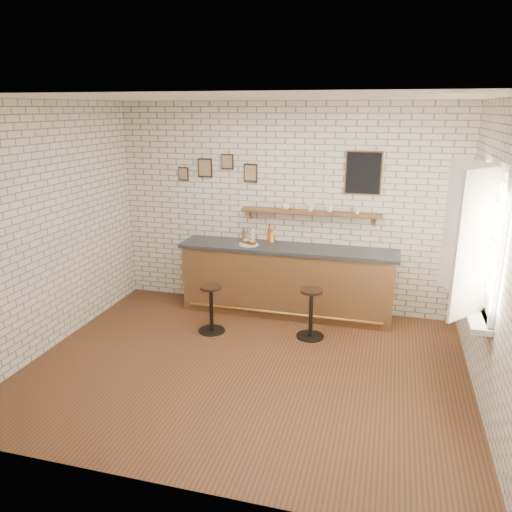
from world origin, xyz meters
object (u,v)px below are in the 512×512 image
at_px(shelf_cup_a, 286,207).
at_px(shelf_cup_c, 329,208).
at_px(bar_stool_left, 211,307).
at_px(book_lower, 471,304).
at_px(condiment_bottle_yellow, 272,237).
at_px(sandwich_plate, 249,244).
at_px(bitters_bottle_white, 253,235).
at_px(bitters_bottle_amber, 269,235).
at_px(bar_counter, 287,280).
at_px(book_upper, 472,303).
at_px(bitters_bottle_brown, 244,235).
at_px(shelf_cup_d, 357,211).
at_px(ciabatta_sandwich, 249,242).
at_px(bar_stool_right, 311,312).
at_px(shelf_cup_b, 310,208).

xyz_separation_m(shelf_cup_a, shelf_cup_c, (0.62, 0.00, 0.00)).
xyz_separation_m(bar_stool_left, book_lower, (3.10, -0.54, 0.59)).
distance_m(condiment_bottle_yellow, shelf_cup_c, 0.94).
distance_m(sandwich_plate, bitters_bottle_white, 0.25).
relative_size(bitters_bottle_amber, condiment_bottle_yellow, 1.47).
xyz_separation_m(condiment_bottle_yellow, shelf_cup_c, (0.82, 0.01, 0.47)).
bearing_deg(bitters_bottle_amber, bitters_bottle_white, 180.00).
relative_size(bitters_bottle_white, bar_stool_left, 0.33).
relative_size(sandwich_plate, book_lower, 1.27).
distance_m(bar_counter, book_upper, 2.72).
distance_m(bar_counter, bitters_bottle_brown, 0.93).
bearing_deg(bar_counter, bitters_bottle_brown, 164.99).
distance_m(bar_stool_left, shelf_cup_c, 2.14).
bearing_deg(shelf_cup_d, bitters_bottle_white, 175.29).
relative_size(shelf_cup_c, book_lower, 0.59).
xyz_separation_m(bar_stool_left, shelf_cup_d, (1.77, 1.09, 1.19)).
relative_size(ciabatta_sandwich, shelf_cup_d, 2.64).
bearing_deg(bar_stool_right, sandwich_plate, 147.22).
relative_size(bar_stool_right, shelf_cup_c, 5.08).
distance_m(bitters_bottle_amber, shelf_cup_d, 1.31).
xyz_separation_m(bar_stool_left, shelf_cup_a, (0.77, 1.09, 1.20)).
xyz_separation_m(shelf_cup_a, book_upper, (2.33, -1.65, -0.59)).
height_order(bar_counter, shelf_cup_c, shelf_cup_c).
relative_size(sandwich_plate, bitters_bottle_brown, 1.48).
height_order(sandwich_plate, shelf_cup_b, shelf_cup_b).
bearing_deg(shelf_cup_d, ciabatta_sandwich, -175.54).
relative_size(bar_stool_left, shelf_cup_a, 5.45).
bearing_deg(bitters_bottle_brown, bitters_bottle_white, 0.00).
bearing_deg(bitters_bottle_white, shelf_cup_a, 1.43).
height_order(shelf_cup_a, book_upper, shelf_cup_a).
height_order(bar_stool_right, shelf_cup_d, shelf_cup_d).
height_order(sandwich_plate, shelf_cup_c, shelf_cup_c).
bearing_deg(shelf_cup_a, bar_counter, -93.71).
xyz_separation_m(bar_counter, condiment_bottle_yellow, (-0.27, 0.19, 0.58)).
bearing_deg(condiment_bottle_yellow, book_upper, -32.83).
distance_m(sandwich_plate, shelf_cup_d, 1.60).
distance_m(ciabatta_sandwich, bar_stool_right, 1.40).
bearing_deg(bar_stool_left, shelf_cup_c, 38.10).
height_order(shelf_cup_b, shelf_cup_c, shelf_cup_c).
bearing_deg(bitters_bottle_brown, shelf_cup_d, 0.42).
bearing_deg(condiment_bottle_yellow, shelf_cup_a, 3.51).
xyz_separation_m(bar_counter, book_upper, (2.26, -1.44, 0.45)).
bearing_deg(shelf_cup_c, condiment_bottle_yellow, 117.49).
relative_size(bar_stool_left, book_upper, 3.18).
height_order(shelf_cup_d, book_lower, shelf_cup_d).
xyz_separation_m(bar_stool_left, shelf_cup_b, (1.12, 1.09, 1.20)).
relative_size(bitters_bottle_white, book_lower, 0.96).
bearing_deg(sandwich_plate, book_lower, -26.08).
distance_m(sandwich_plate, shelf_cup_a, 0.76).
relative_size(bar_counter, bar_stool_left, 4.79).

